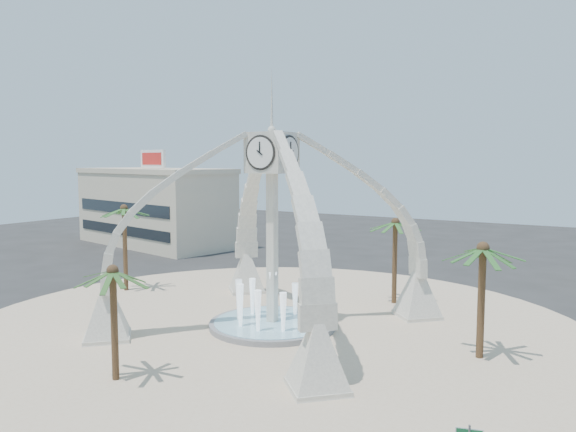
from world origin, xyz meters
The scene contains 9 objects.
ground centered at (0.00, 0.00, 0.00)m, with size 140.00×140.00×0.00m, color #282828.
plaza centered at (0.00, 0.00, 0.03)m, with size 40.00×40.00×0.06m, color beige.
clock_tower centered at (0.00, 0.00, 6.49)m, with size 17.94×17.94×16.30m.
fountain centered at (0.00, 0.00, 0.29)m, with size 8.00×8.00×3.62m.
building_nw centered at (-32.00, 22.00, 4.83)m, with size 23.75×13.73×11.90m.
palm_east centered at (12.49, 1.17, 5.90)m, with size 5.46×5.46×6.78m.
palm_west centered at (-15.74, 2.33, 6.64)m, with size 4.00×4.00×7.48m.
palm_north centered at (4.39, 9.81, 6.00)m, with size 5.00×5.00×6.81m.
palm_south centered at (-1.80, -11.11, 5.30)m, with size 4.47×4.47×6.06m.
Camera 1 is at (18.95, -29.09, 10.58)m, focal length 35.00 mm.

